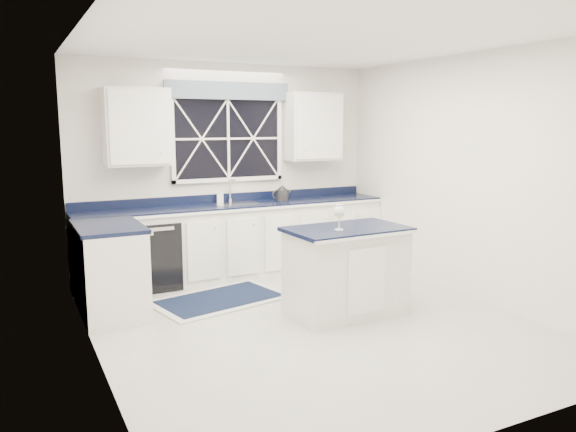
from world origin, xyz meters
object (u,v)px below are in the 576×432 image
dishwasher (151,254)px  island (346,270)px  kettle (282,193)px  faucet (231,190)px  soap_bottle (220,196)px  wine_glass (339,212)px

dishwasher → island: island is taller
dishwasher → kettle: kettle is taller
faucet → kettle: bearing=-14.5°
soap_bottle → dishwasher: bearing=-169.0°
faucet → wine_glass: bearing=-81.5°
island → kettle: kettle is taller
faucet → soap_bottle: size_ratio=1.68×
island → wine_glass: bearing=-152.2°
island → soap_bottle: 2.20m
dishwasher → island: size_ratio=0.66×
island → faucet: bearing=100.7°
island → wine_glass: size_ratio=4.86×
faucet → soap_bottle: 0.17m
island → kettle: 1.97m
island → soap_bottle: bearing=104.7°
dishwasher → faucet: bearing=10.0°
kettle → soap_bottle: 0.82m
kettle → wine_glass: (-0.34, -1.96, 0.05)m
wine_glass → soap_bottle: (-0.47, 2.12, -0.05)m
dishwasher → kettle: bearing=0.8°
kettle → soap_bottle: (-0.80, 0.16, -0.00)m
dishwasher → island: 2.42m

